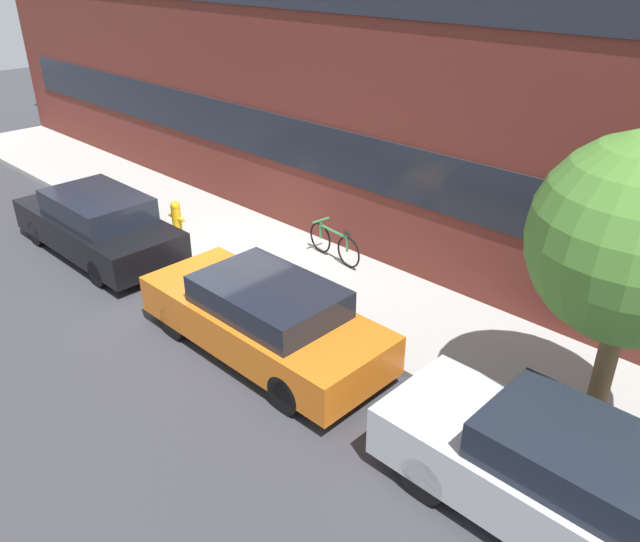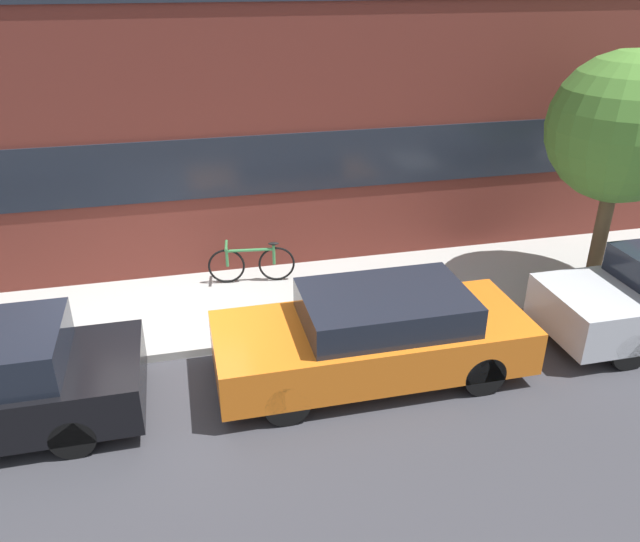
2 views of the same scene
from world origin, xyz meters
TOP-DOWN VIEW (x-y plane):
  - ground_plane at (0.00, 0.00)m, footprint 56.00×56.00m
  - sidewalk_strip at (0.00, 1.35)m, footprint 28.00×2.71m
  - parked_car_orange at (2.93, -1.05)m, footprint 4.54×1.76m
  - fire_hydrant at (-1.94, 0.56)m, footprint 0.55×0.31m
  - bicycle at (1.55, 2.11)m, footprint 1.60×0.44m
  - street_tree at (7.72, 0.61)m, footprint 2.53×2.53m

SIDE VIEW (x-z plane):
  - ground_plane at x=0.00m, z-range 0.00..0.00m
  - sidewalk_strip at x=0.00m, z-range 0.00..0.14m
  - bicycle at x=1.55m, z-range 0.14..0.91m
  - fire_hydrant at x=-1.94m, z-range 0.14..0.95m
  - parked_car_orange at x=2.93m, z-range 0.01..1.36m
  - street_tree at x=7.72m, z-range 0.94..5.12m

